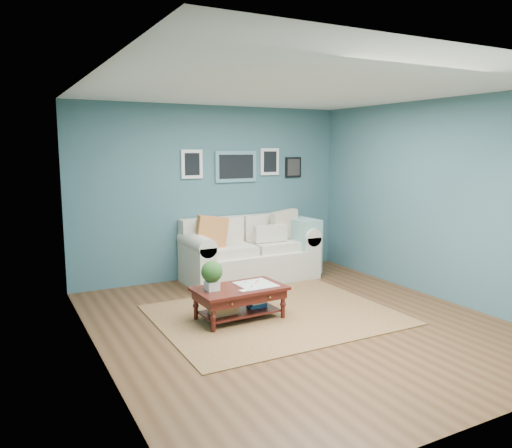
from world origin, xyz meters
TOP-DOWN VIEW (x-y plane):
  - room_shell at (0.01, 0.06)m, footprint 5.00×5.02m
  - area_rug at (-0.10, 0.35)m, footprint 2.84×2.27m
  - loveseat at (0.49, 2.03)m, footprint 2.10×0.95m
  - coffee_table at (-0.61, 0.42)m, footprint 1.10×0.67m

SIDE VIEW (x-z plane):
  - area_rug at x=-0.10m, z-range 0.00..0.01m
  - coffee_table at x=-0.61m, z-range -0.04..0.71m
  - loveseat at x=0.49m, z-range -0.10..0.98m
  - room_shell at x=0.01m, z-range 0.01..2.71m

